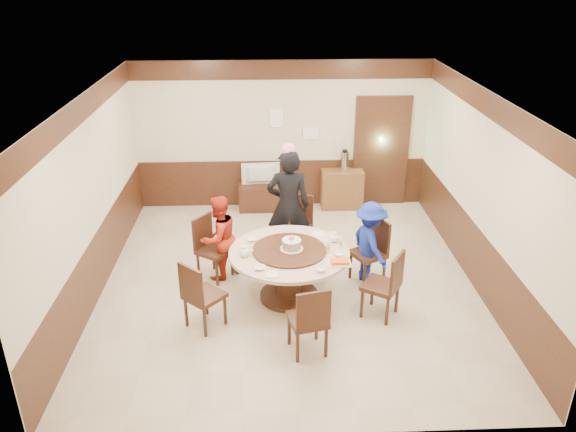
{
  "coord_description": "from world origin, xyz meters",
  "views": [
    {
      "loc": [
        -0.32,
        -7.27,
        4.42
      ],
      "look_at": [
        -0.01,
        -0.02,
        1.1
      ],
      "focal_mm": 35.0,
      "sensor_mm": 36.0,
      "label": 1
    }
  ],
  "objects_px": {
    "tv_stand": "(261,197)",
    "banquet_table": "(289,265)",
    "television": "(261,175)",
    "person_red": "(219,238)",
    "person_blue": "(370,243)",
    "person_standing": "(288,206)",
    "birthday_cake": "(292,244)",
    "thermos": "(345,161)",
    "side_cabinet": "(342,189)",
    "shrimp_platter": "(340,262)"
  },
  "relations": [
    {
      "from": "birthday_cake",
      "to": "thermos",
      "type": "height_order",
      "value": "thermos"
    },
    {
      "from": "banquet_table",
      "to": "person_standing",
      "type": "height_order",
      "value": "person_standing"
    },
    {
      "from": "shrimp_platter",
      "to": "side_cabinet",
      "type": "bearing_deg",
      "value": 81.92
    },
    {
      "from": "shrimp_platter",
      "to": "tv_stand",
      "type": "xyz_separation_m",
      "value": [
        -1.05,
        3.56,
        -0.53
      ]
    },
    {
      "from": "person_standing",
      "to": "thermos",
      "type": "relative_size",
      "value": 4.87
    },
    {
      "from": "side_cabinet",
      "to": "person_red",
      "type": "bearing_deg",
      "value": -130.36
    },
    {
      "from": "side_cabinet",
      "to": "shrimp_platter",
      "type": "bearing_deg",
      "value": -98.08
    },
    {
      "from": "person_blue",
      "to": "tv_stand",
      "type": "bearing_deg",
      "value": 11.77
    },
    {
      "from": "person_blue",
      "to": "tv_stand",
      "type": "relative_size",
      "value": 1.5
    },
    {
      "from": "person_red",
      "to": "banquet_table",
      "type": "bearing_deg",
      "value": 103.92
    },
    {
      "from": "person_red",
      "to": "birthday_cake",
      "type": "distance_m",
      "value": 1.24
    },
    {
      "from": "person_blue",
      "to": "thermos",
      "type": "relative_size",
      "value": 3.36
    },
    {
      "from": "person_blue",
      "to": "person_standing",
      "type": "bearing_deg",
      "value": 38.47
    },
    {
      "from": "person_standing",
      "to": "person_red",
      "type": "distance_m",
      "value": 1.21
    },
    {
      "from": "banquet_table",
      "to": "tv_stand",
      "type": "height_order",
      "value": "banquet_table"
    },
    {
      "from": "side_cabinet",
      "to": "thermos",
      "type": "xyz_separation_m",
      "value": [
        0.03,
        0.0,
        0.56
      ]
    },
    {
      "from": "person_red",
      "to": "birthday_cake",
      "type": "height_order",
      "value": "person_red"
    },
    {
      "from": "tv_stand",
      "to": "thermos",
      "type": "relative_size",
      "value": 2.24
    },
    {
      "from": "person_blue",
      "to": "tv_stand",
      "type": "distance_m",
      "value": 3.23
    },
    {
      "from": "side_cabinet",
      "to": "banquet_table",
      "type": "bearing_deg",
      "value": -109.96
    },
    {
      "from": "side_cabinet",
      "to": "thermos",
      "type": "distance_m",
      "value": 0.57
    },
    {
      "from": "person_red",
      "to": "person_blue",
      "type": "distance_m",
      "value": 2.24
    },
    {
      "from": "tv_stand",
      "to": "shrimp_platter",
      "type": "bearing_deg",
      "value": -73.56
    },
    {
      "from": "shrimp_platter",
      "to": "side_cabinet",
      "type": "xyz_separation_m",
      "value": [
        0.51,
        3.59,
        -0.4
      ]
    },
    {
      "from": "person_standing",
      "to": "person_blue",
      "type": "xyz_separation_m",
      "value": [
        1.17,
        -0.76,
        -0.29
      ]
    },
    {
      "from": "thermos",
      "to": "banquet_table",
      "type": "bearing_deg",
      "value": -110.45
    },
    {
      "from": "birthday_cake",
      "to": "side_cabinet",
      "type": "xyz_separation_m",
      "value": [
        1.13,
        3.2,
        -0.48
      ]
    },
    {
      "from": "person_blue",
      "to": "television",
      "type": "relative_size",
      "value": 1.76
    },
    {
      "from": "birthday_cake",
      "to": "tv_stand",
      "type": "bearing_deg",
      "value": 97.77
    },
    {
      "from": "tv_stand",
      "to": "banquet_table",
      "type": "bearing_deg",
      "value": -82.8
    },
    {
      "from": "television",
      "to": "thermos",
      "type": "relative_size",
      "value": 1.91
    },
    {
      "from": "tv_stand",
      "to": "television",
      "type": "relative_size",
      "value": 1.17
    },
    {
      "from": "person_standing",
      "to": "person_red",
      "type": "relative_size",
      "value": 1.41
    },
    {
      "from": "thermos",
      "to": "television",
      "type": "bearing_deg",
      "value": -178.92
    },
    {
      "from": "birthday_cake",
      "to": "person_blue",
      "type": "bearing_deg",
      "value": 18.51
    },
    {
      "from": "banquet_table",
      "to": "birthday_cake",
      "type": "xyz_separation_m",
      "value": [
        0.03,
        0.0,
        0.32
      ]
    },
    {
      "from": "person_red",
      "to": "person_blue",
      "type": "relative_size",
      "value": 1.03
    },
    {
      "from": "person_standing",
      "to": "birthday_cake",
      "type": "bearing_deg",
      "value": 91.04
    },
    {
      "from": "person_red",
      "to": "person_blue",
      "type": "xyz_separation_m",
      "value": [
        2.22,
        -0.24,
        -0.02
      ]
    },
    {
      "from": "tv_stand",
      "to": "television",
      "type": "xyz_separation_m",
      "value": [
        0.0,
        0.0,
        0.46
      ]
    },
    {
      "from": "shrimp_platter",
      "to": "television",
      "type": "xyz_separation_m",
      "value": [
        -1.05,
        3.56,
        -0.07
      ]
    },
    {
      "from": "television",
      "to": "person_blue",
      "type": "bearing_deg",
      "value": 116.03
    },
    {
      "from": "person_blue",
      "to": "side_cabinet",
      "type": "height_order",
      "value": "person_blue"
    },
    {
      "from": "person_red",
      "to": "television",
      "type": "bearing_deg",
      "value": -148.01
    },
    {
      "from": "person_standing",
      "to": "birthday_cake",
      "type": "distance_m",
      "value": 1.16
    },
    {
      "from": "banquet_table",
      "to": "person_blue",
      "type": "height_order",
      "value": "person_blue"
    },
    {
      "from": "banquet_table",
      "to": "thermos",
      "type": "height_order",
      "value": "thermos"
    },
    {
      "from": "banquet_table",
      "to": "person_red",
      "type": "relative_size",
      "value": 1.27
    },
    {
      "from": "person_blue",
      "to": "television",
      "type": "xyz_separation_m",
      "value": [
        -1.6,
        2.77,
        0.07
      ]
    },
    {
      "from": "person_red",
      "to": "birthday_cake",
      "type": "xyz_separation_m",
      "value": [
        1.05,
        -0.63,
        0.2
      ]
    }
  ]
}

